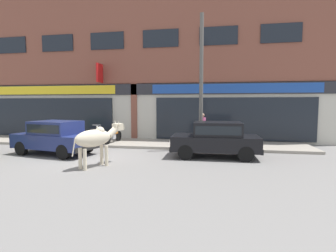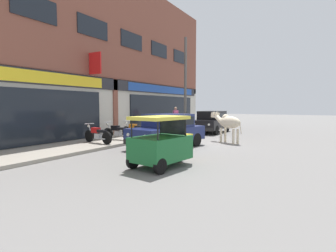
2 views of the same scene
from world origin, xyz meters
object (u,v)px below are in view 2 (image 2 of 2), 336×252
object	(u,v)px
car_1	(212,121)
motorcycle_0	(98,135)
utility_pole	(185,84)
motorcycle_2	(135,130)
cow	(228,122)
motorcycle_1	(117,132)
auto_rickshaw	(162,145)
pedestrian	(176,116)
car_0	(168,129)

from	to	relation	value
car_1	motorcycle_0	world-z (taller)	car_1
utility_pole	motorcycle_2	bearing A→B (deg)	171.73
cow	motorcycle_1	world-z (taller)	cow
car_1	utility_pole	xyz separation A→B (m)	(-0.72, 1.63, 2.43)
auto_rickshaw	motorcycle_2	distance (m)	6.55
pedestrian	motorcycle_0	bearing A→B (deg)	-179.75
motorcycle_1	auto_rickshaw	bearing A→B (deg)	-125.49
car_0	motorcycle_2	xyz separation A→B (m)	(1.47, 2.93, -0.30)
car_0	motorcycle_1	distance (m)	3.06
car_1	motorcycle_2	bearing A→B (deg)	156.90
motorcycle_0	pedestrian	world-z (taller)	pedestrian
auto_rickshaw	utility_pole	distance (m)	10.47
cow	auto_rickshaw	bearing A→B (deg)	178.87
car_1	pedestrian	world-z (taller)	pedestrian
car_0	utility_pole	xyz separation A→B (m)	(6.17, 2.24, 2.43)
motorcycle_1	utility_pole	world-z (taller)	utility_pole
motorcycle_2	car_0	bearing A→B (deg)	-116.69
cow	motorcycle_2	world-z (taller)	cow
utility_pole	auto_rickshaw	bearing A→B (deg)	-157.14
motorcycle_1	car_0	bearing A→B (deg)	-93.85
cow	pedestrian	bearing A→B (deg)	54.47
car_0	motorcycle_0	xyz separation A→B (m)	(-1.20, 2.98, -0.30)
pedestrian	car_1	bearing A→B (deg)	-74.21
utility_pole	car_0	bearing A→B (deg)	-160.02
cow	utility_pole	bearing A→B (deg)	50.02
pedestrian	utility_pole	world-z (taller)	utility_pole
cow	auto_rickshaw	world-z (taller)	cow
car_0	auto_rickshaw	bearing A→B (deg)	-151.88
car_0	auto_rickshaw	xyz separation A→B (m)	(-3.17, -1.69, -0.15)
motorcycle_1	utility_pole	distance (m)	6.61
car_1	motorcycle_0	distance (m)	8.44
car_0	motorcycle_2	bearing A→B (deg)	63.31
cow	motorcycle_1	xyz separation A→B (m)	(-2.57, 4.85, -0.49)
car_1	auto_rickshaw	bearing A→B (deg)	-167.08
motorcycle_2	utility_pole	bearing A→B (deg)	-8.27
utility_pole	cow	bearing A→B (deg)	-129.98
car_0	cow	bearing A→B (deg)	-33.14
motorcycle_0	motorcycle_1	size ratio (longest dim) A/B	1.00
motorcycle_0	utility_pole	size ratio (longest dim) A/B	0.29
cow	pedestrian	xyz separation A→B (m)	(3.44, 4.82, 0.11)
cow	auto_rickshaw	distance (m)	5.96
motorcycle_0	pedestrian	bearing A→B (deg)	0.25
pedestrian	motorcycle_1	bearing A→B (deg)	179.76
motorcycle_0	pedestrian	xyz separation A→B (m)	(7.41, 0.03, 0.60)
auto_rickshaw	motorcycle_2	size ratio (longest dim) A/B	1.14
cow	utility_pole	size ratio (longest dim) A/B	0.31
auto_rickshaw	motorcycle_2	bearing A→B (deg)	44.88
utility_pole	motorcycle_1	bearing A→B (deg)	172.44
motorcycle_1	motorcycle_2	distance (m)	1.27
auto_rickshaw	pedestrian	world-z (taller)	pedestrian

